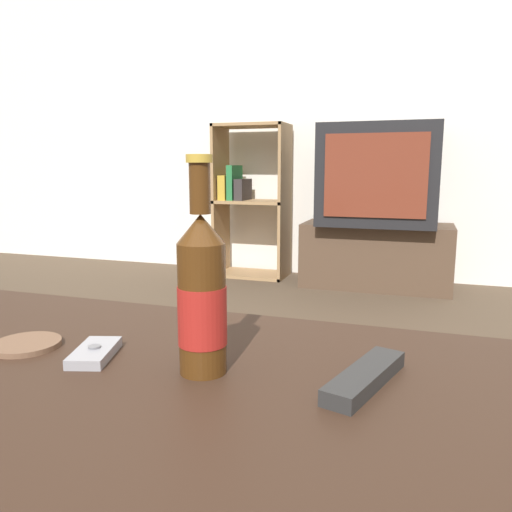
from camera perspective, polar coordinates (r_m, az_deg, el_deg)
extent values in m
cube|color=silver|center=(3.53, 14.06, 18.71)|extent=(8.00, 0.05, 2.60)
cube|color=#332116|center=(0.61, -14.37, -17.50)|extent=(1.30, 0.73, 0.04)
cube|color=#4C3828|center=(3.26, 13.55, 0.07)|extent=(0.92, 0.40, 0.40)
cube|color=black|center=(3.21, 13.92, 8.97)|extent=(0.70, 0.57, 0.61)
cube|color=maroon|center=(2.92, 13.44, 8.91)|extent=(0.57, 0.01, 0.47)
cube|color=#99754C|center=(3.54, -4.06, 6.29)|extent=(0.02, 0.30, 1.04)
cube|color=#99754C|center=(3.39, 3.33, 6.14)|extent=(0.02, 0.30, 1.04)
cube|color=#99754C|center=(3.53, -0.44, -2.07)|extent=(0.49, 0.30, 0.02)
cube|color=#99754C|center=(3.46, -0.45, 6.23)|extent=(0.49, 0.30, 0.02)
cube|color=#99754C|center=(3.46, -0.46, 14.69)|extent=(0.49, 0.30, 0.02)
cube|color=#B7932D|center=(3.52, -3.37, 7.82)|extent=(0.05, 0.21, 0.17)
cube|color=#236B38|center=(3.49, -2.46, 8.37)|extent=(0.04, 0.21, 0.24)
cube|color=#2D2828|center=(3.47, -1.49, 7.60)|extent=(0.06, 0.21, 0.14)
cylinder|color=#47280F|center=(0.64, -6.17, -6.03)|extent=(0.06, 0.06, 0.17)
cylinder|color=maroon|center=(0.64, -6.16, -6.75)|extent=(0.06, 0.06, 0.08)
cone|color=#47280F|center=(0.62, -6.35, 3.13)|extent=(0.06, 0.06, 0.04)
cylinder|color=#47280F|center=(0.61, -6.44, 7.68)|extent=(0.03, 0.03, 0.06)
cylinder|color=#B79333|center=(0.61, -6.51, 11.02)|extent=(0.03, 0.03, 0.01)
cube|color=gray|center=(0.74, -17.95, -10.46)|extent=(0.08, 0.11, 0.01)
cylinder|color=slate|center=(0.74, -17.99, -9.84)|extent=(0.02, 0.02, 0.00)
cube|color=#282828|center=(0.64, 12.37, -13.35)|extent=(0.09, 0.17, 0.02)
cylinder|color=brown|center=(0.82, -24.75, -9.16)|extent=(0.10, 0.10, 0.01)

